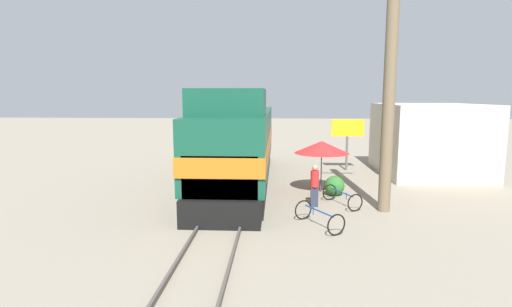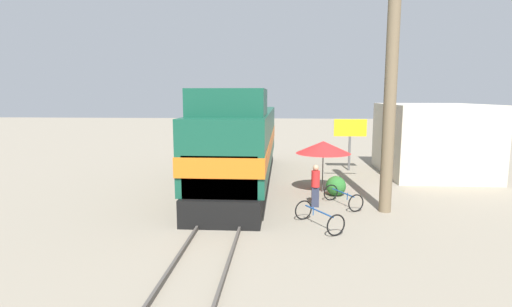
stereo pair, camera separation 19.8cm
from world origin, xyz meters
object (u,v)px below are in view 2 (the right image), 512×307
Objects in this scene: vendor_umbrella at (323,147)px; person_bystander at (315,184)px; locomotive at (240,145)px; bicycle at (343,197)px; billboard_sign at (350,132)px; bicycle_spare at (319,217)px; utility_pole at (391,74)px.

vendor_umbrella is 2.85m from person_bystander.
locomotive is 6.14m from bicycle.
billboard_sign is at bearing 69.17° from vendor_umbrella.
person_bystander is 1.30m from bicycle.
billboard_sign is (6.13, 4.19, 0.33)m from locomotive.
locomotive reaches higher than person_bystander.
billboard_sign is at bearing -134.57° from bicycle_spare.
utility_pole reaches higher than locomotive.
bicycle is (-1.53, -7.91, -1.97)m from billboard_sign.
vendor_umbrella is at bearing -19.39° from locomotive.
vendor_umbrella is (-2.13, 3.01, -3.18)m from utility_pole.
person_bystander is at bearing -48.73° from locomotive.
locomotive is 7.51m from bicycle_spare.
bicycle is 3.04m from bicycle_spare.
utility_pole is 6.05× the size of person_bystander.
vendor_umbrella is 2.97m from bicycle.
locomotive is at bearing 131.27° from person_bystander.
locomotive is 4.86× the size of billboard_sign.
person_bystander is at bearing -108.13° from billboard_sign.
bicycle_spare is at bearing -62.50° from locomotive.
bicycle is (1.14, 0.23, -0.58)m from person_bystander.
billboard_sign reaches higher than bicycle.
billboard_sign is (2.13, 5.60, 0.21)m from vendor_umbrella.
locomotive is 5.36m from person_bystander.
billboard_sign is 1.50× the size of bicycle_spare.
billboard_sign reaches higher than person_bystander.
billboard_sign is 8.68m from person_bystander.
vendor_umbrella is at bearing -110.83° from billboard_sign.
billboard_sign is at bearing 54.09° from bicycle.
locomotive reaches higher than bicycle_spare.
vendor_umbrella is at bearing 79.65° from bicycle.
locomotive is 8.25m from utility_pole.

